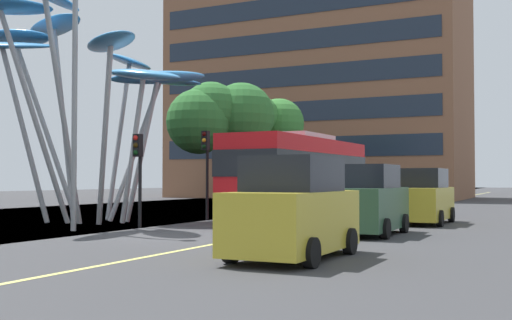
% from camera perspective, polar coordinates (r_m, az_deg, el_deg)
% --- Properties ---
extents(ground, '(120.00, 240.00, 0.10)m').
position_cam_1_polar(ground, '(19.89, -10.10, -6.80)').
color(ground, '#38383A').
extents(red_bus, '(2.97, 10.21, 3.62)m').
position_cam_1_polar(red_bus, '(26.68, 4.01, -1.17)').
color(red_bus, red).
rests_on(red_bus, ground).
extents(leaf_sculpture, '(10.34, 10.61, 8.95)m').
position_cam_1_polar(leaf_sculpture, '(26.66, -15.48, 8.84)').
color(leaf_sculpture, '#9EA0A5').
rests_on(leaf_sculpture, ground).
extents(traffic_light_kerb_near, '(0.28, 0.42, 3.31)m').
position_cam_1_polar(traffic_light_kerb_near, '(22.64, -10.58, 0.04)').
color(traffic_light_kerb_near, black).
rests_on(traffic_light_kerb_near, ground).
extents(traffic_light_kerb_far, '(0.28, 0.42, 3.73)m').
position_cam_1_polar(traffic_light_kerb_far, '(26.32, -4.53, 0.40)').
color(traffic_light_kerb_far, black).
rests_on(traffic_light_kerb_far, ground).
extents(traffic_light_island_mid, '(0.28, 0.42, 3.94)m').
position_cam_1_polar(traffic_light_island_mid, '(30.75, -0.32, 0.36)').
color(traffic_light_island_mid, black).
rests_on(traffic_light_island_mid, ground).
extents(car_parked_near, '(1.94, 4.00, 2.20)m').
position_cam_1_polar(car_parked_near, '(13.68, 3.42, -4.60)').
color(car_parked_near, gold).
rests_on(car_parked_near, ground).
extents(car_parked_mid, '(2.06, 3.88, 2.16)m').
position_cam_1_polar(car_parked_mid, '(19.80, 9.84, -3.74)').
color(car_parked_mid, '#2D5138').
rests_on(car_parked_mid, ground).
extents(car_parked_far, '(2.07, 4.29, 2.12)m').
position_cam_1_polar(car_parked_far, '(25.13, 14.68, -3.32)').
color(car_parked_far, gold).
rests_on(car_parked_far, ground).
extents(street_lamp, '(1.49, 0.44, 8.53)m').
position_cam_1_polar(street_lamp, '(21.86, -15.49, 7.87)').
color(street_lamp, gray).
rests_on(street_lamp, ground).
extents(tree_pavement_near, '(5.25, 5.52, 7.11)m').
position_cam_1_polar(tree_pavement_near, '(34.78, -3.36, 3.92)').
color(tree_pavement_near, brown).
rests_on(tree_pavement_near, ground).
extents(tree_pavement_far, '(4.74, 4.60, 7.47)m').
position_cam_1_polar(tree_pavement_far, '(41.61, 1.03, 3.69)').
color(tree_pavement_far, brown).
rests_on(tree_pavement_far, ground).
extents(backdrop_building, '(26.32, 13.32, 24.25)m').
position_cam_1_polar(backdrop_building, '(60.40, 5.72, 8.20)').
color(backdrop_building, brown).
rests_on(backdrop_building, ground).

